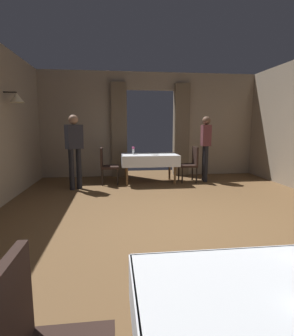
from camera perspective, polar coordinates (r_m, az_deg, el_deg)
The scene contains 10 objects.
ground at distance 4.12m, azimuth 8.62°, elevation -11.93°, with size 10.08×10.08×0.00m, color brown.
wall_back at distance 7.96m, azimuth 0.72°, elevation 9.35°, with size 6.40×0.27×3.00m.
dining_table_near at distance 1.39m, azimuth 26.16°, elevation -27.39°, with size 1.19×0.96×0.75m.
dining_table_mid at distance 6.89m, azimuth 0.53°, elevation 2.18°, with size 1.44×0.91×0.75m.
chair_mid_left at distance 6.82m, azimuth -8.67°, elevation 0.84°, with size 0.44×0.44×0.93m.
chair_mid_right at distance 7.14m, azimuth 9.34°, elevation 1.18°, with size 0.44×0.44×0.93m.
flower_vase_mid at distance 6.87m, azimuth -2.97°, elevation 3.85°, with size 0.07×0.07×0.20m.
plate_mid_b at distance 6.67m, azimuth 1.76°, elevation 2.83°, with size 0.20×0.20×0.01m, color white.
person_waiter_by_doorway at distance 6.35m, azimuth -15.28°, elevation 4.65°, with size 0.42×0.38×1.72m.
person_diner_standing_aside at distance 7.28m, azimuth 12.43°, elevation 5.25°, with size 0.26×0.39×1.72m.
Camera 1 is at (-1.06, -3.71, 1.46)m, focal length 28.50 mm.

